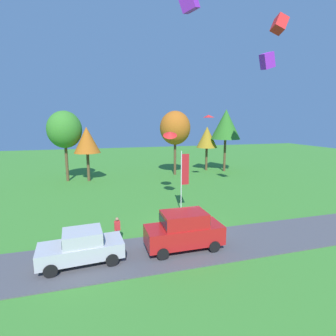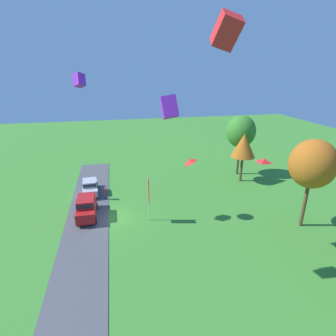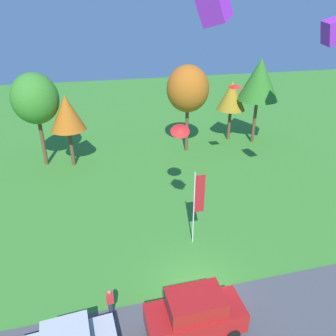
{
  "view_description": "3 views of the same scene",
  "coord_description": "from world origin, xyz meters",
  "px_view_note": "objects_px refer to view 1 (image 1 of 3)",
  "views": [
    {
      "loc": [
        -5.87,
        -16.44,
        7.64
      ],
      "look_at": [
        0.64,
        6.35,
        3.38
      ],
      "focal_mm": 28.0,
      "sensor_mm": 36.0,
      "label": 1
    },
    {
      "loc": [
        25.08,
        0.9,
        14.97
      ],
      "look_at": [
        1.1,
        5.94,
        5.75
      ],
      "focal_mm": 28.0,
      "sensor_mm": 36.0,
      "label": 2
    },
    {
      "loc": [
        -4.75,
        -12.59,
        14.0
      ],
      "look_at": [
        -0.04,
        6.06,
        4.57
      ],
      "focal_mm": 35.0,
      "sensor_mm": 36.0,
      "label": 3
    }
  ],
  "objects_px": {
    "tree_far_right": "(175,128)",
    "flag_banner": "(184,174)",
    "kite_box_trailing_tail": "(280,24)",
    "car_suv_mid_row": "(184,229)",
    "kite_box_high_left": "(267,61)",
    "tree_far_left": "(207,137)",
    "tree_lone_near": "(226,125)",
    "tree_right_of_center": "(64,130)",
    "kite_box_near_flag": "(188,0)",
    "car_sedan_near_entrance": "(82,246)",
    "tree_center_back": "(87,140)",
    "kite_delta_over_trees": "(170,134)",
    "person_on_lawn": "(117,230)",
    "kite_diamond_mid_center": "(208,116)"
  },
  "relations": [
    {
      "from": "car_suv_mid_row",
      "to": "kite_box_high_left",
      "type": "xyz_separation_m",
      "value": [
        9.97,
        6.9,
        11.51
      ]
    },
    {
      "from": "tree_lone_near",
      "to": "kite_box_trailing_tail",
      "type": "bearing_deg",
      "value": -97.3
    },
    {
      "from": "person_on_lawn",
      "to": "tree_far_left",
      "type": "bearing_deg",
      "value": 53.92
    },
    {
      "from": "tree_lone_near",
      "to": "kite_box_high_left",
      "type": "distance_m",
      "value": 16.75
    },
    {
      "from": "person_on_lawn",
      "to": "tree_far_left",
      "type": "distance_m",
      "value": 27.09
    },
    {
      "from": "tree_center_back",
      "to": "tree_far_right",
      "type": "xyz_separation_m",
      "value": [
        11.91,
        0.79,
        1.42
      ]
    },
    {
      "from": "tree_far_right",
      "to": "tree_far_left",
      "type": "xyz_separation_m",
      "value": [
        5.81,
        2.03,
        -1.53
      ]
    },
    {
      "from": "car_suv_mid_row",
      "to": "kite_box_trailing_tail",
      "type": "bearing_deg",
      "value": 35.77
    },
    {
      "from": "tree_right_of_center",
      "to": "tree_far_right",
      "type": "bearing_deg",
      "value": 0.15
    },
    {
      "from": "flag_banner",
      "to": "tree_far_left",
      "type": "bearing_deg",
      "value": 60.3
    },
    {
      "from": "tree_far_left",
      "to": "tree_lone_near",
      "type": "bearing_deg",
      "value": -32.61
    },
    {
      "from": "kite_box_near_flag",
      "to": "tree_right_of_center",
      "type": "bearing_deg",
      "value": 112.84
    },
    {
      "from": "car_sedan_near_entrance",
      "to": "person_on_lawn",
      "type": "xyz_separation_m",
      "value": [
        2.06,
        1.94,
        -0.16
      ]
    },
    {
      "from": "tree_far_left",
      "to": "car_sedan_near_entrance",
      "type": "bearing_deg",
      "value": -127.09
    },
    {
      "from": "car_suv_mid_row",
      "to": "tree_lone_near",
      "type": "distance_m",
      "value": 26.92
    },
    {
      "from": "car_suv_mid_row",
      "to": "tree_center_back",
      "type": "bearing_deg",
      "value": 105.45
    },
    {
      "from": "tree_far_right",
      "to": "tree_far_left",
      "type": "bearing_deg",
      "value": 19.23
    },
    {
      "from": "tree_center_back",
      "to": "kite_box_near_flag",
      "type": "bearing_deg",
      "value": -73.0
    },
    {
      "from": "kite_delta_over_trees",
      "to": "kite_box_high_left",
      "type": "xyz_separation_m",
      "value": [
        7.71,
        -3.76,
        6.37
      ]
    },
    {
      "from": "car_sedan_near_entrance",
      "to": "kite_box_high_left",
      "type": "relative_size",
      "value": 3.52
    },
    {
      "from": "tree_far_right",
      "to": "flag_banner",
      "type": "height_order",
      "value": "tree_far_right"
    },
    {
      "from": "car_sedan_near_entrance",
      "to": "tree_center_back",
      "type": "bearing_deg",
      "value": 89.73
    },
    {
      "from": "car_suv_mid_row",
      "to": "flag_banner",
      "type": "bearing_deg",
      "value": 70.83
    },
    {
      "from": "tree_far_right",
      "to": "kite_box_trailing_tail",
      "type": "bearing_deg",
      "value": -62.23
    },
    {
      "from": "tree_lone_near",
      "to": "kite_box_near_flag",
      "type": "xyz_separation_m",
      "value": [
        -13.97,
        -21.26,
        6.98
      ]
    },
    {
      "from": "tree_far_left",
      "to": "kite_box_near_flag",
      "type": "distance_m",
      "value": 27.09
    },
    {
      "from": "kite_box_trailing_tail",
      "to": "tree_right_of_center",
      "type": "bearing_deg",
      "value": 149.64
    },
    {
      "from": "tree_right_of_center",
      "to": "kite_box_trailing_tail",
      "type": "height_order",
      "value": "kite_box_trailing_tail"
    },
    {
      "from": "person_on_lawn",
      "to": "tree_center_back",
      "type": "relative_size",
      "value": 0.25
    },
    {
      "from": "tree_far_left",
      "to": "kite_box_high_left",
      "type": "relative_size",
      "value": 5.28
    },
    {
      "from": "kite_diamond_mid_center",
      "to": "kite_box_trailing_tail",
      "type": "relative_size",
      "value": 0.71
    },
    {
      "from": "tree_lone_near",
      "to": "car_sedan_near_entrance",
      "type": "bearing_deg",
      "value": -132.43
    },
    {
      "from": "tree_center_back",
      "to": "tree_far_left",
      "type": "xyz_separation_m",
      "value": [
        17.72,
        2.81,
        -0.11
      ]
    },
    {
      "from": "flag_banner",
      "to": "kite_box_trailing_tail",
      "type": "xyz_separation_m",
      "value": [
        10.46,
        2.73,
        13.44
      ]
    },
    {
      "from": "car_sedan_near_entrance",
      "to": "kite_box_near_flag",
      "type": "xyz_separation_m",
      "value": [
        6.2,
        0.8,
        13.05
      ]
    },
    {
      "from": "car_sedan_near_entrance",
      "to": "kite_box_trailing_tail",
      "type": "xyz_separation_m",
      "value": [
        18.52,
        9.18,
        15.7
      ]
    },
    {
      "from": "kite_box_high_left",
      "to": "tree_far_right",
      "type": "bearing_deg",
      "value": 104.51
    },
    {
      "from": "tree_right_of_center",
      "to": "person_on_lawn",
      "type": "bearing_deg",
      "value": -76.82
    },
    {
      "from": "tree_lone_near",
      "to": "tree_far_left",
      "type": "bearing_deg",
      "value": 147.39
    },
    {
      "from": "tree_right_of_center",
      "to": "kite_box_high_left",
      "type": "relative_size",
      "value": 6.94
    },
    {
      "from": "car_suv_mid_row",
      "to": "kite_box_high_left",
      "type": "distance_m",
      "value": 16.71
    },
    {
      "from": "tree_lone_near",
      "to": "kite_delta_over_trees",
      "type": "height_order",
      "value": "tree_lone_near"
    },
    {
      "from": "person_on_lawn",
      "to": "kite_diamond_mid_center",
      "type": "distance_m",
      "value": 19.24
    },
    {
      "from": "person_on_lawn",
      "to": "tree_lone_near",
      "type": "bearing_deg",
      "value": 48.02
    },
    {
      "from": "car_sedan_near_entrance",
      "to": "kite_box_high_left",
      "type": "xyz_separation_m",
      "value": [
        15.79,
        6.93,
        11.76
      ]
    },
    {
      "from": "tree_far_right",
      "to": "kite_delta_over_trees",
      "type": "xyz_separation_m",
      "value": [
        -3.93,
        -10.85,
        -0.23
      ]
    },
    {
      "from": "tree_far_right",
      "to": "kite_box_near_flag",
      "type": "xyz_separation_m",
      "value": [
        -5.81,
        -20.74,
        7.44
      ]
    },
    {
      "from": "person_on_lawn",
      "to": "tree_far_left",
      "type": "relative_size",
      "value": 0.25
    },
    {
      "from": "car_suv_mid_row",
      "to": "tree_far_left",
      "type": "distance_m",
      "value": 26.69
    },
    {
      "from": "kite_box_near_flag",
      "to": "kite_delta_over_trees",
      "type": "distance_m",
      "value": 12.65
    }
  ]
}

